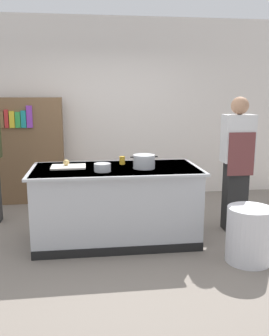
# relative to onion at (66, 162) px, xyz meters

# --- Properties ---
(ground_plane) EXTENTS (10.00, 10.00, 0.00)m
(ground_plane) POSITION_rel_onion_xyz_m (0.58, -0.11, -0.96)
(ground_plane) COLOR slate
(back_wall) EXTENTS (6.40, 0.12, 3.00)m
(back_wall) POSITION_rel_onion_xyz_m (0.58, 1.99, 0.54)
(back_wall) COLOR silver
(back_wall) RESTS_ON ground_plane
(counter_island) EXTENTS (1.98, 0.98, 0.90)m
(counter_island) POSITION_rel_onion_xyz_m (0.58, -0.11, -0.49)
(counter_island) COLOR #B7BABF
(counter_island) RESTS_ON ground_plane
(cutting_board) EXTENTS (0.40, 0.28, 0.02)m
(cutting_board) POSITION_rel_onion_xyz_m (0.03, -0.03, -0.05)
(cutting_board) COLOR silver
(cutting_board) RESTS_ON counter_island
(onion) EXTENTS (0.07, 0.07, 0.07)m
(onion) POSITION_rel_onion_xyz_m (0.00, 0.00, 0.00)
(onion) COLOR tan
(onion) RESTS_ON cutting_board
(stock_pot) EXTENTS (0.32, 0.25, 0.16)m
(stock_pot) POSITION_rel_onion_xyz_m (0.90, -0.19, 0.02)
(stock_pot) COLOR #B7BABF
(stock_pot) RESTS_ON counter_island
(mixing_bowl) EXTENTS (0.19, 0.19, 0.09)m
(mixing_bowl) POSITION_rel_onion_xyz_m (0.41, -0.31, -0.01)
(mixing_bowl) COLOR #B7BABF
(mixing_bowl) RESTS_ON counter_island
(juice_cup) EXTENTS (0.07, 0.07, 0.10)m
(juice_cup) POSITION_rel_onion_xyz_m (0.67, 0.09, -0.01)
(juice_cup) COLOR yellow
(juice_cup) RESTS_ON counter_island
(trash_bin) EXTENTS (0.48, 0.48, 0.59)m
(trash_bin) POSITION_rel_onion_xyz_m (1.92, -0.87, -0.66)
(trash_bin) COLOR silver
(trash_bin) RESTS_ON ground_plane
(person_chef) EXTENTS (0.38, 0.25, 1.72)m
(person_chef) POSITION_rel_onion_xyz_m (2.14, 0.06, -0.04)
(person_chef) COLOR black
(person_chef) RESTS_ON ground_plane
(bookshelf) EXTENTS (1.10, 0.31, 1.70)m
(bookshelf) POSITION_rel_onion_xyz_m (-0.69, 1.69, -0.10)
(bookshelf) COLOR brown
(bookshelf) RESTS_ON ground_plane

